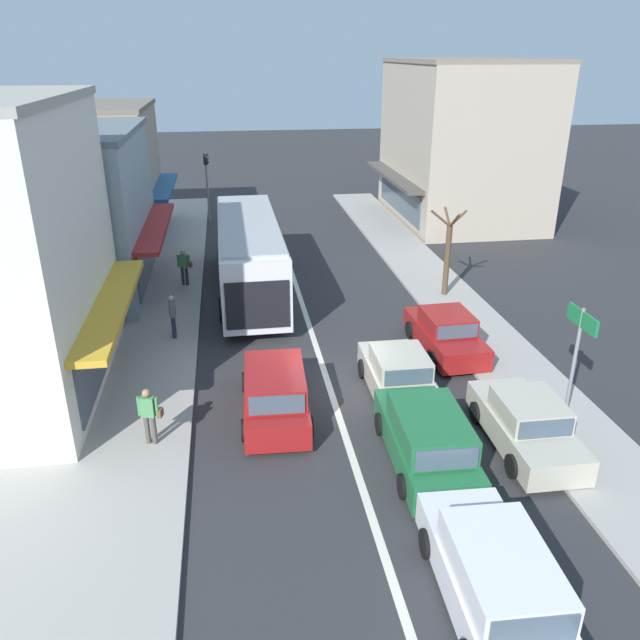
# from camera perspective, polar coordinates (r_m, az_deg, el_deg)

# --- Properties ---
(ground_plane) EXTENTS (140.00, 140.00, 0.00)m
(ground_plane) POSITION_cam_1_polar(r_m,az_deg,el_deg) (19.62, 0.95, -6.43)
(ground_plane) COLOR #2D2D30
(lane_centre_line) EXTENTS (0.20, 28.00, 0.01)m
(lane_centre_line) POSITION_cam_1_polar(r_m,az_deg,el_deg) (23.13, -0.65, -1.54)
(lane_centre_line) COLOR silver
(lane_centre_line) RESTS_ON ground
(sidewalk_left) EXTENTS (5.20, 44.00, 0.14)m
(sidewalk_left) POSITION_cam_1_polar(r_m,az_deg,el_deg) (25.08, -16.88, -0.39)
(sidewalk_left) COLOR #A39E96
(sidewalk_left) RESTS_ON ground
(kerb_right) EXTENTS (2.80, 44.00, 0.12)m
(kerb_right) POSITION_cam_1_polar(r_m,az_deg,el_deg) (26.35, 12.22, 1.25)
(kerb_right) COLOR #A39E96
(kerb_right) RESTS_ON ground
(shopfront_mid_block) EXTENTS (8.44, 9.04, 6.89)m
(shopfront_mid_block) POSITION_cam_1_polar(r_m,az_deg,el_deg) (29.00, -23.21, 8.94)
(shopfront_mid_block) COLOR #84939E
(shopfront_mid_block) RESTS_ON ground
(shopfront_far_end) EXTENTS (7.76, 8.29, 7.19)m
(shopfront_far_end) POSITION_cam_1_polar(r_m,az_deg,el_deg) (37.44, -20.15, 12.52)
(shopfront_far_end) COLOR gray
(shopfront_far_end) RESTS_ON ground
(building_right_far) EXTENTS (8.62, 11.08, 9.37)m
(building_right_far) POSITION_cam_1_polar(r_m,az_deg,el_deg) (40.35, 12.88, 15.60)
(building_right_far) COLOR #B2A38E
(building_right_far) RESTS_ON ground
(city_bus) EXTENTS (2.82, 10.88, 3.23)m
(city_bus) POSITION_cam_1_polar(r_m,az_deg,el_deg) (26.96, -6.49, 6.26)
(city_bus) COLOR silver
(city_bus) RESTS_ON ground
(sedan_behind_bus_mid) EXTENTS (1.93, 4.22, 1.47)m
(sedan_behind_bus_mid) POSITION_cam_1_polar(r_m,az_deg,el_deg) (19.17, 7.22, -5.12)
(sedan_behind_bus_mid) COLOR #B7B29E
(sedan_behind_bus_mid) RESTS_ON ground
(wagon_behind_bus_near) EXTENTS (2.07, 4.56, 1.58)m
(wagon_behind_bus_near) POSITION_cam_1_polar(r_m,az_deg,el_deg) (12.94, 15.71, -21.80)
(wagon_behind_bus_near) COLOR silver
(wagon_behind_bus_near) RESTS_ON ground
(wagon_queue_far_back) EXTENTS (2.04, 4.55, 1.58)m
(wagon_queue_far_back) POSITION_cam_1_polar(r_m,az_deg,el_deg) (16.25, 9.72, -10.65)
(wagon_queue_far_back) COLOR #1E6638
(wagon_queue_far_back) RESTS_ON ground
(wagon_queue_gap_filler) EXTENTS (2.07, 4.57, 1.58)m
(wagon_queue_gap_filler) POSITION_cam_1_polar(r_m,az_deg,el_deg) (18.08, -4.14, -6.56)
(wagon_queue_gap_filler) COLOR maroon
(wagon_queue_gap_filler) RESTS_ON ground
(parked_sedan_kerb_front) EXTENTS (1.95, 4.23, 1.47)m
(parked_sedan_kerb_front) POSITION_cam_1_polar(r_m,az_deg,el_deg) (17.59, 18.32, -9.06)
(parked_sedan_kerb_front) COLOR #B7B29E
(parked_sedan_kerb_front) RESTS_ON ground
(parked_sedan_kerb_second) EXTENTS (2.01, 4.26, 1.47)m
(parked_sedan_kerb_second) POSITION_cam_1_polar(r_m,az_deg,el_deg) (22.26, 11.40, -1.21)
(parked_sedan_kerb_second) COLOR maroon
(parked_sedan_kerb_second) RESTS_ON ground
(traffic_light_downstreet) EXTENTS (0.33, 0.24, 4.20)m
(traffic_light_downstreet) POSITION_cam_1_polar(r_m,az_deg,el_deg) (39.08, -10.32, 12.85)
(traffic_light_downstreet) COLOR gray
(traffic_light_downstreet) RESTS_ON ground
(directional_road_sign) EXTENTS (0.10, 1.40, 3.60)m
(directional_road_sign) POSITION_cam_1_polar(r_m,az_deg,el_deg) (17.93, 22.55, -1.76)
(directional_road_sign) COLOR gray
(directional_road_sign) RESTS_ON ground
(street_tree_right) EXTENTS (1.56, 1.76, 3.86)m
(street_tree_right) POSITION_cam_1_polar(r_m,az_deg,el_deg) (26.84, 11.58, 5.91)
(street_tree_right) COLOR brown
(street_tree_right) RESTS_ON ground
(pedestrian_with_handbag_near) EXTENTS (0.66, 0.29, 1.63)m
(pedestrian_with_handbag_near) POSITION_cam_1_polar(r_m,az_deg,el_deg) (28.26, -12.32, 4.93)
(pedestrian_with_handbag_near) COLOR #333338
(pedestrian_with_handbag_near) RESTS_ON sidewalk_left
(pedestrian_browsing_midblock) EXTENTS (0.66, 0.34, 1.63)m
(pedestrian_browsing_midblock) POSITION_cam_1_polar(r_m,az_deg,el_deg) (17.04, -15.35, -8.20)
(pedestrian_browsing_midblock) COLOR #4C4742
(pedestrian_browsing_midblock) RESTS_ON sidewalk_left
(pedestrian_far_walker) EXTENTS (0.23, 0.57, 1.63)m
(pedestrian_far_walker) POSITION_cam_1_polar(r_m,az_deg,el_deg) (23.05, -13.34, 0.59)
(pedestrian_far_walker) COLOR #232838
(pedestrian_far_walker) RESTS_ON sidewalk_left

